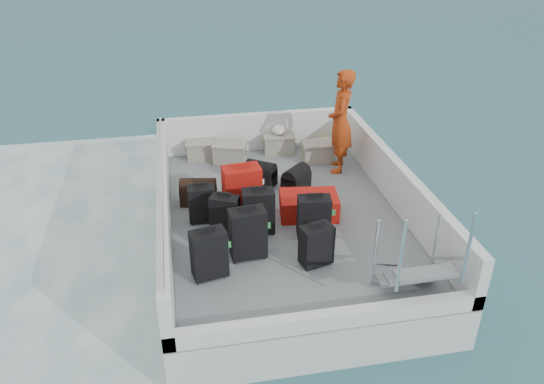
{
  "coord_description": "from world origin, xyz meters",
  "views": [
    {
      "loc": [
        -1.44,
        -6.62,
        4.71
      ],
      "look_at": [
        -0.18,
        0.02,
        1.0
      ],
      "focal_mm": 35.0,
      "sensor_mm": 36.0,
      "label": 1
    }
  ],
  "objects_px": {
    "suitcase_8": "(309,205)",
    "crate_1": "(230,153)",
    "suitcase_5": "(242,190)",
    "suitcase_6": "(316,246)",
    "suitcase_2": "(202,204)",
    "crate_0": "(202,150)",
    "suitcase_3": "(248,234)",
    "crate_2": "(279,144)",
    "passenger": "(341,122)",
    "suitcase_4": "(258,212)",
    "suitcase_0": "(209,255)",
    "suitcase_1": "(225,216)",
    "suitcase_7": "(314,218)",
    "crate_3": "(318,152)"
  },
  "relations": [
    {
      "from": "suitcase_1",
      "to": "suitcase_8",
      "type": "distance_m",
      "value": 1.29
    },
    {
      "from": "suitcase_1",
      "to": "crate_3",
      "type": "distance_m",
      "value": 2.82
    },
    {
      "from": "crate_0",
      "to": "passenger",
      "type": "bearing_deg",
      "value": -21.34
    },
    {
      "from": "suitcase_2",
      "to": "suitcase_3",
      "type": "xyz_separation_m",
      "value": [
        0.52,
        -1.0,
        0.07
      ]
    },
    {
      "from": "suitcase_1",
      "to": "suitcase_4",
      "type": "relative_size",
      "value": 0.9
    },
    {
      "from": "suitcase_2",
      "to": "suitcase_7",
      "type": "distance_m",
      "value": 1.63
    },
    {
      "from": "suitcase_0",
      "to": "suitcase_4",
      "type": "distance_m",
      "value": 1.18
    },
    {
      "from": "suitcase_6",
      "to": "passenger",
      "type": "height_order",
      "value": "passenger"
    },
    {
      "from": "suitcase_7",
      "to": "passenger",
      "type": "xyz_separation_m",
      "value": [
        0.96,
        1.99,
        0.57
      ]
    },
    {
      "from": "suitcase_8",
      "to": "crate_0",
      "type": "height_order",
      "value": "suitcase_8"
    },
    {
      "from": "suitcase_5",
      "to": "crate_3",
      "type": "bearing_deg",
      "value": 38.79
    },
    {
      "from": "suitcase_1",
      "to": "suitcase_7",
      "type": "bearing_deg",
      "value": 10.02
    },
    {
      "from": "suitcase_3",
      "to": "suitcase_5",
      "type": "height_order",
      "value": "suitcase_5"
    },
    {
      "from": "crate_3",
      "to": "suitcase_2",
      "type": "bearing_deg",
      "value": -142.24
    },
    {
      "from": "suitcase_2",
      "to": "passenger",
      "type": "relative_size",
      "value": 0.32
    },
    {
      "from": "suitcase_7",
      "to": "crate_3",
      "type": "xyz_separation_m",
      "value": [
        0.71,
        2.4,
        -0.15
      ]
    },
    {
      "from": "suitcase_5",
      "to": "suitcase_7",
      "type": "relative_size",
      "value": 1.2
    },
    {
      "from": "suitcase_0",
      "to": "suitcase_1",
      "type": "distance_m",
      "value": 0.98
    },
    {
      "from": "suitcase_3",
      "to": "crate_0",
      "type": "bearing_deg",
      "value": 92.01
    },
    {
      "from": "crate_1",
      "to": "suitcase_7",
      "type": "bearing_deg",
      "value": -72.26
    },
    {
      "from": "suitcase_4",
      "to": "crate_1",
      "type": "xyz_separation_m",
      "value": [
        -0.12,
        2.35,
        -0.16
      ]
    },
    {
      "from": "suitcase_2",
      "to": "crate_3",
      "type": "xyz_separation_m",
      "value": [
        2.18,
        1.69,
        -0.12
      ]
    },
    {
      "from": "suitcase_0",
      "to": "suitcase_8",
      "type": "relative_size",
      "value": 0.78
    },
    {
      "from": "crate_2",
      "to": "suitcase_6",
      "type": "bearing_deg",
      "value": -93.65
    },
    {
      "from": "suitcase_7",
      "to": "suitcase_6",
      "type": "bearing_deg",
      "value": -94.33
    },
    {
      "from": "suitcase_4",
      "to": "crate_0",
      "type": "xyz_separation_m",
      "value": [
        -0.6,
        2.6,
        -0.17
      ]
    },
    {
      "from": "suitcase_8",
      "to": "crate_3",
      "type": "xyz_separation_m",
      "value": [
        0.63,
        1.82,
        -0.01
      ]
    },
    {
      "from": "suitcase_2",
      "to": "crate_0",
      "type": "xyz_separation_m",
      "value": [
        0.15,
        2.17,
        -0.12
      ]
    },
    {
      "from": "suitcase_0",
      "to": "crate_2",
      "type": "distance_m",
      "value": 3.84
    },
    {
      "from": "suitcase_0",
      "to": "suitcase_2",
      "type": "bearing_deg",
      "value": 77.39
    },
    {
      "from": "suitcase_2",
      "to": "suitcase_3",
      "type": "relative_size",
      "value": 0.8
    },
    {
      "from": "suitcase_4",
      "to": "passenger",
      "type": "distance_m",
      "value": 2.46
    },
    {
      "from": "suitcase_6",
      "to": "passenger",
      "type": "xyz_separation_m",
      "value": [
        1.08,
        2.6,
        0.6
      ]
    },
    {
      "from": "suitcase_6",
      "to": "suitcase_8",
      "type": "bearing_deg",
      "value": 65.3
    },
    {
      "from": "suitcase_4",
      "to": "suitcase_2",
      "type": "bearing_deg",
      "value": 154.39
    },
    {
      "from": "suitcase_1",
      "to": "crate_1",
      "type": "relative_size",
      "value": 1.07
    },
    {
      "from": "suitcase_5",
      "to": "suitcase_6",
      "type": "xyz_separation_m",
      "value": [
        0.74,
        -1.45,
        -0.09
      ]
    },
    {
      "from": "suitcase_8",
      "to": "crate_2",
      "type": "xyz_separation_m",
      "value": [
        0.02,
        2.3,
        -0.0
      ]
    },
    {
      "from": "crate_2",
      "to": "passenger",
      "type": "xyz_separation_m",
      "value": [
        0.86,
        -0.89,
        0.72
      ]
    },
    {
      "from": "suitcase_3",
      "to": "crate_2",
      "type": "relative_size",
      "value": 1.31
    },
    {
      "from": "suitcase_6",
      "to": "crate_2",
      "type": "height_order",
      "value": "suitcase_6"
    },
    {
      "from": "suitcase_3",
      "to": "crate_1",
      "type": "distance_m",
      "value": 2.93
    },
    {
      "from": "suitcase_2",
      "to": "crate_0",
      "type": "height_order",
      "value": "suitcase_2"
    },
    {
      "from": "suitcase_2",
      "to": "crate_1",
      "type": "height_order",
      "value": "suitcase_2"
    },
    {
      "from": "suitcase_8",
      "to": "passenger",
      "type": "distance_m",
      "value": 1.8
    },
    {
      "from": "passenger",
      "to": "suitcase_8",
      "type": "bearing_deg",
      "value": -14.57
    },
    {
      "from": "suitcase_5",
      "to": "suitcase_2",
      "type": "bearing_deg",
      "value": -173.23
    },
    {
      "from": "suitcase_3",
      "to": "crate_3",
      "type": "bearing_deg",
      "value": 53.61
    },
    {
      "from": "suitcase_8",
      "to": "crate_1",
      "type": "xyz_separation_m",
      "value": [
        -0.92,
        2.05,
        -0.0
      ]
    },
    {
      "from": "suitcase_6",
      "to": "crate_1",
      "type": "distance_m",
      "value": 3.32
    }
  ]
}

